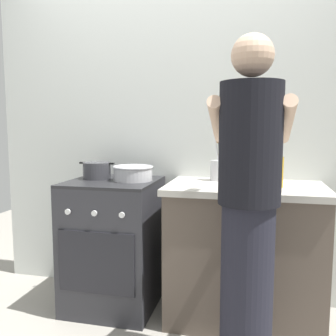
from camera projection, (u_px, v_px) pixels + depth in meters
The scene contains 10 objects.
ground at pixel (156, 320), 2.39m from camera, with size 6.00×6.00×0.00m, color gray.
back_wall at pixel (200, 129), 2.68m from camera, with size 3.20×0.10×2.50m.
countertop at pixel (244, 253), 2.36m from camera, with size 1.00×0.60×0.90m.
stove_range at pixel (114, 243), 2.56m from camera, with size 0.60×0.62×0.90m.
pot at pixel (97, 171), 2.58m from camera, with size 0.26×0.20×0.12m.
mixing_bowl at pixel (133, 173), 2.50m from camera, with size 0.28×0.28×0.10m.
utensil_crock at pixel (218, 167), 2.49m from camera, with size 0.10×0.10×0.32m.
spice_bottle at pixel (247, 179), 2.27m from camera, with size 0.04×0.04×0.09m.
oil_bottle at pixel (278, 171), 2.22m from camera, with size 0.06×0.06×0.24m.
person at pixel (249, 212), 1.77m from camera, with size 0.41×0.50×1.70m.
Camera 1 is at (0.60, -2.18, 1.28)m, focal length 38.77 mm.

